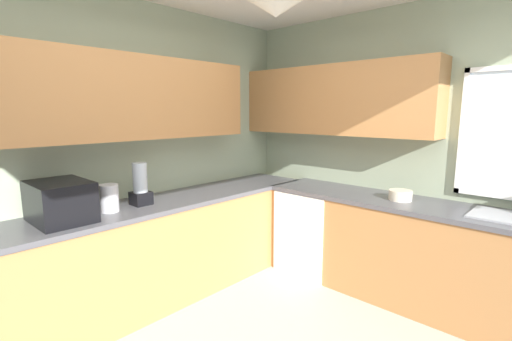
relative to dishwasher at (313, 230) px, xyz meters
name	(u,v)px	position (x,y,z in m)	size (l,w,h in m)	color
room_shell	(251,89)	(0.05, -1.01, 1.44)	(3.66, 4.02, 2.72)	#9EAD8E
counter_run_left	(145,254)	(-0.66, -1.61, 0.02)	(0.65, 3.63, 0.91)	#AD7542
counter_run_back	(410,252)	(1.01, 0.03, 0.02)	(2.75, 0.65, 0.91)	#AD7542
dishwasher	(313,230)	(0.00, 0.00, 0.00)	(0.60, 0.60, 0.86)	white
microwave	(60,201)	(-0.66, -2.25, 0.62)	(0.48, 0.36, 0.29)	black
kettle	(109,198)	(-0.64, -1.90, 0.59)	(0.14, 0.14, 0.22)	#B7B7BC
bowl	(400,195)	(0.89, 0.03, 0.52)	(0.20, 0.20, 0.09)	beige
blender_appliance	(140,186)	(-0.66, -1.62, 0.64)	(0.15, 0.15, 0.36)	black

